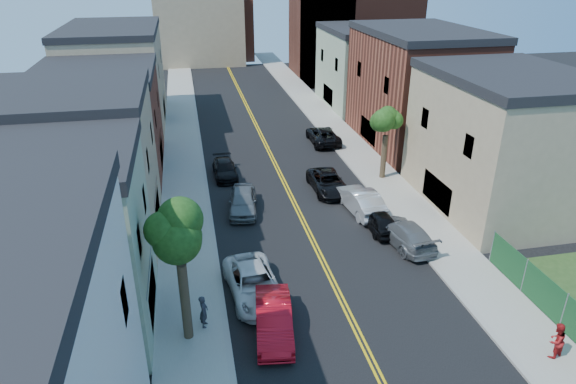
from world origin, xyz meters
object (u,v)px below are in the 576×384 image
grey_car_right (405,233)px  pedestrian_right (556,340)px  silver_car_right (361,200)px  pedestrian_left (204,311)px  white_pickup (254,284)px  red_sedan (274,319)px  black_suv_lane (328,182)px  dark_car_right_far (323,135)px  grey_car_left (243,201)px  black_car_left (225,169)px  black_car_right (380,221)px

grey_car_right → pedestrian_right: size_ratio=2.95×
silver_car_right → pedestrian_left: bearing=36.1°
silver_car_right → white_pickup: bearing=37.4°
red_sedan → pedestrian_left: size_ratio=2.84×
black_suv_lane → pedestrian_left: 17.25m
grey_car_right → dark_car_right_far: 19.26m
silver_car_right → red_sedan: bearing=48.1°
red_sedan → grey_car_right: bearing=41.8°
grey_car_left → dark_car_right_far: (9.30, 12.83, -0.05)m
silver_car_right → pedestrian_right: 15.86m
dark_car_right_far → white_pickup: bearing=67.2°
grey_car_left → silver_car_right: silver_car_right is taller
silver_car_right → dark_car_right_far: 14.56m
black_car_left → black_car_right: 14.25m
dark_car_right_far → pedestrian_left: size_ratio=3.25×
red_sedan → dark_car_right_far: red_sedan is taller
dark_car_right_far → pedestrian_right: pedestrian_right is taller
black_car_left → silver_car_right: (8.76, -8.16, 0.21)m
grey_car_right → grey_car_left: bearing=-41.7°
silver_car_right → black_car_right: bearing=90.9°
red_sedan → black_car_left: size_ratio=1.08×
grey_car_left → silver_car_right: bearing=-4.1°
white_pickup → red_sedan: bearing=-85.9°
black_car_right → pedestrian_right: bearing=103.9°
dark_car_right_far → black_car_left: bearing=33.2°
pedestrian_left → pedestrian_right: bearing=-98.6°
red_sedan → black_car_left: (-0.58, 19.39, -0.15)m
grey_car_right → pedestrian_right: bearing=95.7°
pedestrian_left → silver_car_right: bearing=-37.6°
black_car_right → dark_car_right_far: dark_car_right_far is taller
black_car_right → dark_car_right_far: bearing=-93.8°
white_pickup → black_car_right: white_pickup is taller
red_sedan → white_pickup: 3.09m
black_car_right → dark_car_right_far: size_ratio=0.73×
grey_car_left → black_car_right: grey_car_left is taller
grey_car_right → pedestrian_right: pedestrian_right is taller
pedestrian_left → pedestrian_right: 15.91m
red_sedan → pedestrian_right: pedestrian_right is taller
red_sedan → black_car_right: size_ratio=1.19×
white_pickup → pedestrian_right: pedestrian_right is taller
black_car_left → black_car_right: black_car_right is taller
white_pickup → pedestrian_right: 14.32m
black_car_right → pedestrian_right: 13.05m
white_pickup → dark_car_right_far: dark_car_right_far is taller
grey_car_left → silver_car_right: size_ratio=0.92×
red_sedan → silver_car_right: bearing=61.2°
black_car_right → red_sedan: bearing=43.8°
black_car_right → pedestrian_right: size_ratio=2.29×
white_pickup → black_suv_lane: 14.02m
dark_car_right_far → black_suv_lane: size_ratio=1.07×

